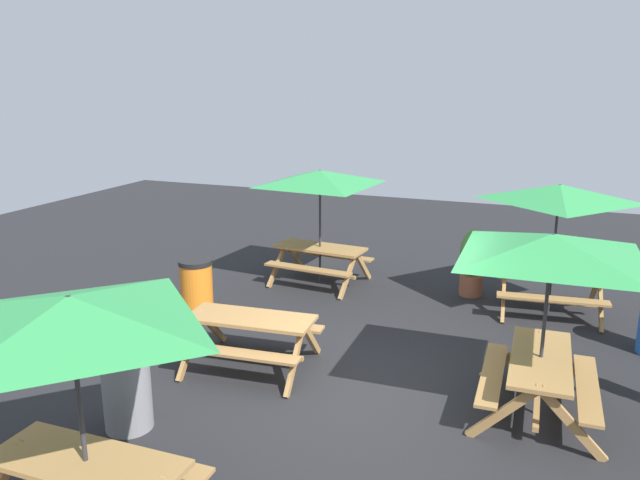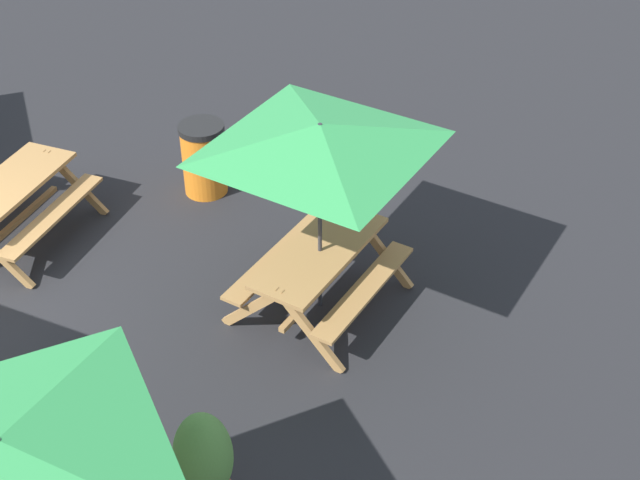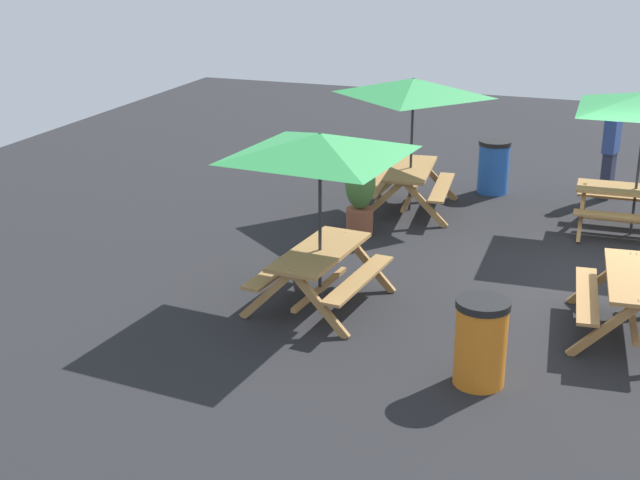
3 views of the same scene
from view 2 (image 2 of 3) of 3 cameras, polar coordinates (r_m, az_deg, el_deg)
The scene contains 5 objects.
picnic_table_1 at distance 8.78m, azimuth 0.00°, elevation 5.68°, with size 2.82×2.82×2.34m.
picnic_table_2 at distance 11.25m, azimuth -19.14°, elevation 2.55°, with size 1.66×1.91×0.81m.
picnic_table_3 at distance 6.14m, azimuth -19.37°, elevation -13.85°, with size 2.19×2.19×2.34m.
trash_bin_orange at distance 11.61m, azimuth -7.45°, elevation 5.20°, with size 0.59×0.59×0.98m.
potted_plant_0 at distance 7.57m, azimuth -7.38°, elevation -14.37°, with size 0.49×0.49×1.29m.
Camera 2 is at (-7.25, 4.55, 6.55)m, focal length 50.00 mm.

